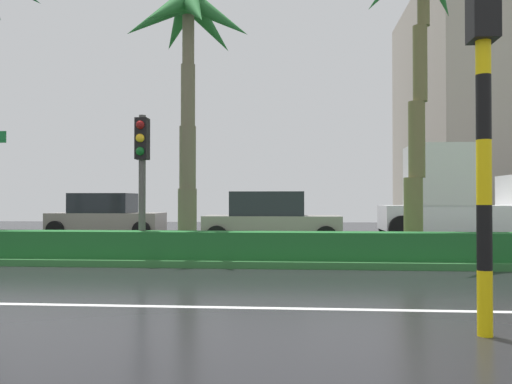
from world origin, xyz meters
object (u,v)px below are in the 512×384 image
(car_in_traffic_leading, at_px, (106,216))
(box_truck_following, at_px, (469,198))
(palm_tree_centre, at_px, (188,40))
(traffic_signal_foreground, at_px, (483,67))
(traffic_signal_median_right, at_px, (142,159))
(car_in_traffic_second, at_px, (271,220))

(car_in_traffic_leading, xyz_separation_m, box_truck_following, (13.68, -0.23, 0.72))
(palm_tree_centre, height_order, traffic_signal_foreground, palm_tree_centre)
(palm_tree_centre, relative_size, box_truck_following, 1.08)
(traffic_signal_foreground, bearing_deg, traffic_signal_median_right, -47.44)
(box_truck_following, bearing_deg, traffic_signal_foreground, -106.81)
(palm_tree_centre, distance_m, box_truck_following, 11.82)
(traffic_signal_median_right, distance_m, traffic_signal_foreground, 8.26)
(box_truck_following, bearing_deg, palm_tree_centre, -144.29)
(traffic_signal_foreground, relative_size, car_in_traffic_leading, 0.97)
(traffic_signal_median_right, relative_size, traffic_signal_foreground, 0.78)
(palm_tree_centre, bearing_deg, box_truck_following, 35.71)
(palm_tree_centre, xyz_separation_m, traffic_signal_median_right, (-0.77, -1.40, -3.16))
(traffic_signal_median_right, height_order, car_in_traffic_leading, traffic_signal_median_right)
(traffic_signal_foreground, xyz_separation_m, car_in_traffic_leading, (-9.46, 14.20, -2.05))
(traffic_signal_foreground, bearing_deg, car_in_traffic_leading, -56.32)
(traffic_signal_median_right, relative_size, car_in_traffic_second, 0.76)
(traffic_signal_foreground, bearing_deg, palm_tree_centre, -57.26)
(palm_tree_centre, xyz_separation_m, box_truck_following, (9.03, 6.49, -4.02))
(car_in_traffic_leading, bearing_deg, car_in_traffic_second, -25.92)
(traffic_signal_foreground, distance_m, car_in_traffic_leading, 17.18)
(car_in_traffic_second, bearing_deg, box_truck_following, 22.87)
(car_in_traffic_leading, distance_m, car_in_traffic_second, 7.35)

